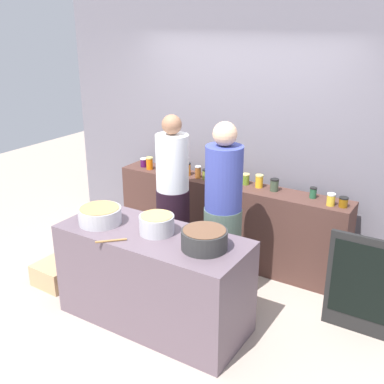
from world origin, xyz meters
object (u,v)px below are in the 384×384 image
preserve_jar_2 (164,166)px  cooking_pot_center (157,224)px  preserve_jar_1 (149,163)px  preserve_jar_13 (331,199)px  preserve_jar_3 (179,168)px  preserve_jar_5 (198,172)px  chalkboard_sign (361,285)px  cooking_pot_left (100,215)px  preserve_jar_14 (343,202)px  cook_in_cap (223,224)px  preserve_jar_6 (205,174)px  preserve_jar_11 (274,185)px  preserve_jar_8 (230,176)px  wooden_spoon (111,241)px  bread_crate (55,274)px  preserve_jar_12 (313,193)px  preserve_jar_10 (259,181)px  preserve_jar_0 (144,162)px  preserve_jar_4 (187,169)px  cook_with_tongs (173,204)px  preserve_jar_9 (246,179)px  cooking_pot_right (204,239)px

preserve_jar_2 → cooking_pot_center: preserve_jar_2 is taller
preserve_jar_1 → preserve_jar_13: size_ratio=1.21×
preserve_jar_3 → preserve_jar_5: preserve_jar_5 is taller
preserve_jar_2 → chalkboard_sign: bearing=-12.8°
preserve_jar_13 → cooking_pot_left: preserve_jar_13 is taller
preserve_jar_14 → chalkboard_sign: 0.83m
preserve_jar_3 → cooking_pot_center: 1.56m
preserve_jar_13 → cook_in_cap: 1.08m
preserve_jar_6 → preserve_jar_11: size_ratio=0.91×
preserve_jar_8 → wooden_spoon: size_ratio=0.57×
wooden_spoon → bread_crate: wooden_spoon is taller
preserve_jar_12 → preserve_jar_1: bearing=-177.1°
preserve_jar_3 → chalkboard_sign: (2.27, -0.63, -0.51)m
preserve_jar_10 → cooking_pot_left: size_ratio=0.36×
preserve_jar_0 → preserve_jar_11: preserve_jar_11 is taller
preserve_jar_4 → preserve_jar_6: (0.26, -0.02, -0.01)m
preserve_jar_2 → chalkboard_sign: 2.55m
cook_in_cap → preserve_jar_14: bearing=39.8°
preserve_jar_0 → cook_with_tongs: (0.79, -0.55, -0.18)m
preserve_jar_2 → preserve_jar_4: preserve_jar_4 is taller
preserve_jar_9 → cook_with_tongs: (-0.54, -0.61, -0.19)m
preserve_jar_3 → preserve_jar_14: size_ratio=1.12×
wooden_spoon → preserve_jar_5: bearing=95.9°
preserve_jar_6 → preserve_jar_14: bearing=-0.3°
preserve_jar_4 → preserve_jar_11: 1.05m
preserve_jar_12 → cooking_pot_center: (-0.90, -1.41, -0.02)m
preserve_jar_4 → preserve_jar_12: (1.46, 0.05, -0.02)m
preserve_jar_10 → preserve_jar_14: size_ratio=1.41×
preserve_jar_4 → bread_crate: (-0.72, -1.43, -0.88)m
chalkboard_sign → cooking_pot_right: bearing=-143.4°
preserve_jar_12 → chalkboard_sign: bearing=-43.4°
preserve_jar_6 → cooking_pot_right: (0.79, -1.37, -0.02)m
preserve_jar_3 → cooking_pot_center: cooking_pot_center is taller
preserve_jar_6 → preserve_jar_11: (0.79, 0.06, 0.01)m
preserve_jar_1 → preserve_jar_3: preserve_jar_1 is taller
preserve_jar_3 → preserve_jar_6: size_ratio=0.92×
preserve_jar_8 → preserve_jar_6: bearing=-170.0°
preserve_jar_1 → wooden_spoon: preserve_jar_1 is taller
preserve_jar_13 → wooden_spoon: (-1.33, -1.64, -0.09)m
preserve_jar_1 → cooking_pot_right: size_ratio=0.39×
preserve_jar_2 → preserve_jar_11: preserve_jar_11 is taller
preserve_jar_6 → preserve_jar_8: size_ratio=0.81×
preserve_jar_2 → preserve_jar_5: 0.46m
cook_in_cap → preserve_jar_4: bearing=138.7°
preserve_jar_4 → preserve_jar_2: bearing=-173.3°
preserve_jar_0 → cooking_pot_right: bearing=-39.9°
preserve_jar_13 → cook_in_cap: cook_in_cap is taller
preserve_jar_1 → preserve_jar_9: size_ratio=1.24×
preserve_jar_1 → preserve_jar_2: 0.20m
preserve_jar_9 → preserve_jar_12: (0.75, -0.01, -0.00)m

